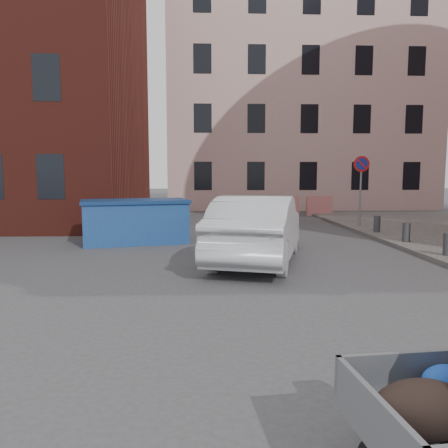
{
  "coord_description": "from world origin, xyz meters",
  "views": [
    {
      "loc": [
        0.14,
        -6.79,
        2.06
      ],
      "look_at": [
        0.5,
        1.73,
        1.1
      ],
      "focal_mm": 35.0,
      "sensor_mm": 36.0,
      "label": 1
    }
  ],
  "objects": [
    {
      "name": "ground",
      "position": [
        0.0,
        0.0,
        0.0
      ],
      "size": [
        120.0,
        120.0,
        0.0
      ],
      "primitive_type": "plane",
      "color": "#38383A",
      "rests_on": "ground"
    },
    {
      "name": "building_pink",
      "position": [
        6.0,
        22.0,
        7.0
      ],
      "size": [
        16.0,
        8.0,
        14.0
      ],
      "primitive_type": "cube",
      "color": "beige",
      "rests_on": "ground"
    },
    {
      "name": "no_parking_sign",
      "position": [
        6.0,
        9.48,
        2.01
      ],
      "size": [
        0.6,
        0.09,
        2.65
      ],
      "color": "gray",
      "rests_on": "sidewalk"
    },
    {
      "name": "bollards",
      "position": [
        6.0,
        3.4,
        0.4
      ],
      "size": [
        0.22,
        9.02,
        0.55
      ],
      "color": "#3A3A3D",
      "rests_on": "sidewalk"
    },
    {
      "name": "barriers",
      "position": [
        4.2,
        15.0,
        0.5
      ],
      "size": [
        4.7,
        0.18,
        1.0
      ],
      "color": "red",
      "rests_on": "ground"
    },
    {
      "name": "dumpster",
      "position": [
        -2.0,
        6.5,
        0.66
      ],
      "size": [
        3.44,
        2.34,
        1.32
      ],
      "rotation": [
        0.0,
        0.0,
        0.25
      ],
      "color": "#1F4995",
      "rests_on": "ground"
    },
    {
      "name": "silver_car",
      "position": [
        1.38,
        3.45,
        0.79
      ],
      "size": [
        2.89,
        5.07,
        1.58
      ],
      "primitive_type": "imported",
      "rotation": [
        0.0,
        0.0,
        2.87
      ],
      "color": "silver",
      "rests_on": "ground"
    }
  ]
}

